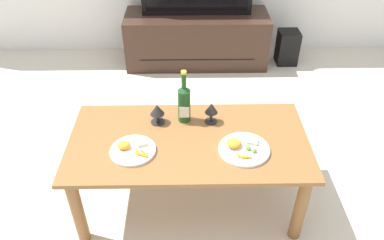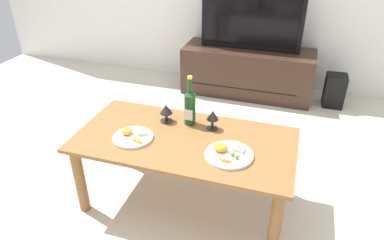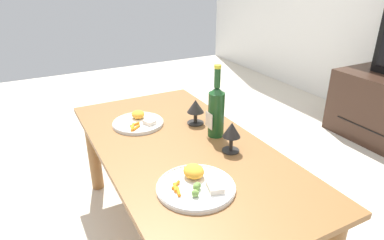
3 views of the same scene
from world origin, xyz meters
The scene contains 7 objects.
ground_plane centered at (0.00, 0.00, 0.00)m, with size 6.40×6.40×0.00m, color beige.
dining_table centered at (0.00, 0.00, 0.43)m, with size 1.36×0.69×0.51m.
wine_bottle centered at (-0.02, 0.19, 0.64)m, with size 0.07×0.08×0.34m.
goblet_left centered at (-0.18, 0.16, 0.60)m, with size 0.08×0.08×0.13m.
goblet_right centered at (0.14, 0.16, 0.61)m, with size 0.08×0.08×0.13m.
dinner_plate_left centered at (-0.31, -0.09, 0.53)m, with size 0.25×0.25×0.05m.
dinner_plate_right centered at (0.30, -0.09, 0.53)m, with size 0.28×0.28×0.06m.
Camera 3 is at (1.18, -0.57, 1.23)m, focal length 31.60 mm.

